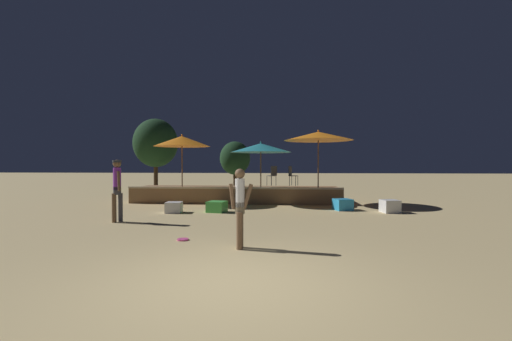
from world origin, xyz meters
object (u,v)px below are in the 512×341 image
at_px(patio_umbrella_2, 318,136).
at_px(person_1, 240,206).
at_px(patio_umbrella_1, 261,148).
at_px(bistro_chair_1, 292,174).
at_px(frisbee_disc, 183,239).
at_px(bistro_chair_0, 273,174).
at_px(background_tree_1, 235,158).
at_px(cube_seat_3, 390,206).
at_px(cube_seat_1, 174,207).
at_px(patio_umbrella_0, 182,141).
at_px(cube_seat_0, 343,204).
at_px(person_0, 117,186).
at_px(cube_seat_2, 217,207).
at_px(background_tree_0, 156,143).

xyz_separation_m(patio_umbrella_2, person_1, (-2.41, -8.00, -2.07)).
bearing_deg(patio_umbrella_1, bistro_chair_1, 32.81).
height_order(patio_umbrella_2, frisbee_disc, patio_umbrella_2).
xyz_separation_m(bistro_chair_0, background_tree_1, (-3.19, 10.13, 0.89)).
bearing_deg(cube_seat_3, person_1, -130.12).
distance_m(cube_seat_1, cube_seat_3, 7.78).
relative_size(patio_umbrella_0, bistro_chair_1, 3.40).
xyz_separation_m(person_1, bistro_chair_0, (0.42, 8.84, 0.41)).
xyz_separation_m(cube_seat_1, bistro_chair_1, (4.32, 3.89, 1.10)).
height_order(patio_umbrella_0, cube_seat_1, patio_umbrella_0).
height_order(cube_seat_0, cube_seat_1, cube_seat_0).
relative_size(frisbee_disc, background_tree_1, 0.07).
bearing_deg(cube_seat_1, patio_umbrella_2, 29.03).
relative_size(cube_seat_0, cube_seat_1, 1.30).
height_order(cube_seat_1, background_tree_1, background_tree_1).
relative_size(patio_umbrella_1, frisbee_disc, 10.58).
height_order(cube_seat_1, person_1, person_1).
height_order(bistro_chair_0, background_tree_1, background_tree_1).
xyz_separation_m(cube_seat_3, frisbee_disc, (-6.13, -4.96, -0.21)).
bearing_deg(person_1, cube_seat_3, 138.27).
xyz_separation_m(cube_seat_1, person_0, (-1.06, -2.10, 0.90)).
bearing_deg(patio_umbrella_2, person_1, -106.80).
distance_m(patio_umbrella_1, frisbee_disc, 7.84).
relative_size(cube_seat_3, frisbee_disc, 2.57).
bearing_deg(cube_seat_2, bistro_chair_0, 61.84).
bearing_deg(bistro_chair_0, bistro_chair_1, 137.31).
xyz_separation_m(patio_umbrella_1, cube_seat_1, (-2.94, -3.00, -2.26)).
bearing_deg(background_tree_1, person_1, -81.68).
bearing_deg(cube_seat_3, cube_seat_2, -176.64).
relative_size(patio_umbrella_0, person_1, 1.85).
height_order(cube_seat_2, bistro_chair_0, bistro_chair_0).
height_order(bistro_chair_0, background_tree_0, background_tree_0).
height_order(cube_seat_0, person_1, person_1).
bearing_deg(cube_seat_0, patio_umbrella_1, 150.54).
relative_size(patio_umbrella_1, cube_seat_3, 4.12).
bearing_deg(cube_seat_2, cube_seat_3, 3.36).
bearing_deg(cube_seat_2, patio_umbrella_2, 35.05).
bearing_deg(patio_umbrella_2, patio_umbrella_1, -179.71).
distance_m(patio_umbrella_2, bistro_chair_1, 2.19).
relative_size(cube_seat_3, background_tree_1, 0.19).
xyz_separation_m(cube_seat_0, background_tree_1, (-5.93, 12.81, 1.98)).
bearing_deg(cube_seat_1, cube_seat_3, 4.65).
height_order(patio_umbrella_2, person_1, patio_umbrella_2).
relative_size(patio_umbrella_2, cube_seat_2, 4.40).
bearing_deg(cube_seat_1, cube_seat_2, 9.91).
height_order(cube_seat_0, cube_seat_3, cube_seat_3).
relative_size(bistro_chair_1, frisbee_disc, 3.48).
bearing_deg(patio_umbrella_2, bistro_chair_0, 157.13).
bearing_deg(bistro_chair_1, cube_seat_3, -111.61).
distance_m(patio_umbrella_0, bistro_chair_1, 5.18).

